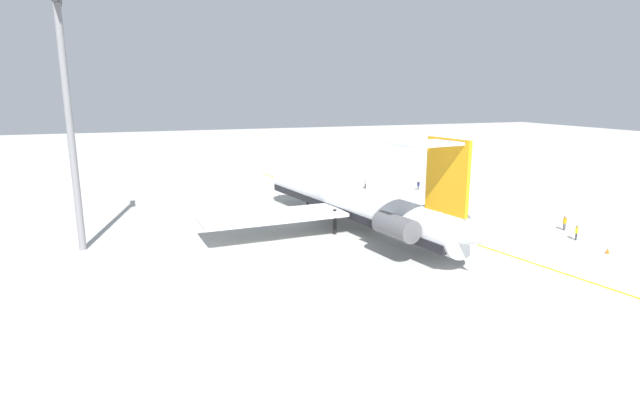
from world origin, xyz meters
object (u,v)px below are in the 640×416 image
(ground_crew_near_tail, at_px, (365,182))
(light_mast, at_px, (69,116))
(ground_crew_portside, at_px, (577,231))
(ground_crew_near_nose, at_px, (565,221))
(safety_cone_nose, at_px, (608,251))
(main_jetliner, at_px, (357,203))
(ground_crew_starboard, at_px, (418,184))

(ground_crew_near_tail, distance_m, light_mast, 48.45)
(ground_crew_near_tail, bearing_deg, ground_crew_portside, 162.49)
(ground_crew_near_nose, height_order, safety_cone_nose, ground_crew_near_nose)
(safety_cone_nose, bearing_deg, ground_crew_near_nose, -18.58)
(light_mast, bearing_deg, ground_crew_near_tail, -63.72)
(main_jetliner, bearing_deg, ground_crew_portside, -129.23)
(ground_crew_near_tail, relative_size, light_mast, 0.07)
(main_jetliner, distance_m, light_mast, 31.54)
(main_jetliner, relative_size, ground_crew_starboard, 24.89)
(main_jetliner, xyz_separation_m, ground_crew_starboard, (19.17, -19.80, -2.21))
(main_jetliner, height_order, ground_crew_near_nose, main_jetliner)
(ground_crew_near_tail, relative_size, safety_cone_nose, 3.12)
(main_jetliner, xyz_separation_m, safety_cone_nose, (-16.80, -20.13, -2.97))
(ground_crew_starboard, bearing_deg, main_jetliner, -36.69)
(safety_cone_nose, height_order, light_mast, light_mast)
(ground_crew_near_nose, distance_m, ground_crew_starboard, 27.77)
(ground_crew_near_nose, height_order, ground_crew_near_tail, ground_crew_near_tail)
(ground_crew_portside, relative_size, safety_cone_nose, 3.04)
(ground_crew_portside, bearing_deg, ground_crew_starboard, -14.29)
(ground_crew_starboard, xyz_separation_m, light_mast, (-16.12, 49.43, 12.57))
(light_mast, bearing_deg, main_jetliner, -95.87)
(main_jetliner, xyz_separation_m, light_mast, (3.04, 29.63, 10.36))
(ground_crew_portside, height_order, ground_crew_starboard, ground_crew_portside)
(ground_crew_portside, bearing_deg, ground_crew_near_nose, -45.23)
(ground_crew_near_nose, bearing_deg, main_jetliner, 106.96)
(ground_crew_near_nose, xyz_separation_m, ground_crew_near_tail, (32.19, 10.61, 0.01))
(main_jetliner, distance_m, ground_crew_near_tail, 26.86)
(ground_crew_near_nose, xyz_separation_m, safety_cone_nose, (-8.38, 2.82, -0.80))
(ground_crew_near_nose, distance_m, ground_crew_near_tail, 33.89)
(ground_crew_near_nose, bearing_deg, ground_crew_portside, -171.71)
(ground_crew_near_nose, bearing_deg, safety_cone_nose, -161.45)
(ground_crew_portside, distance_m, ground_crew_starboard, 31.24)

